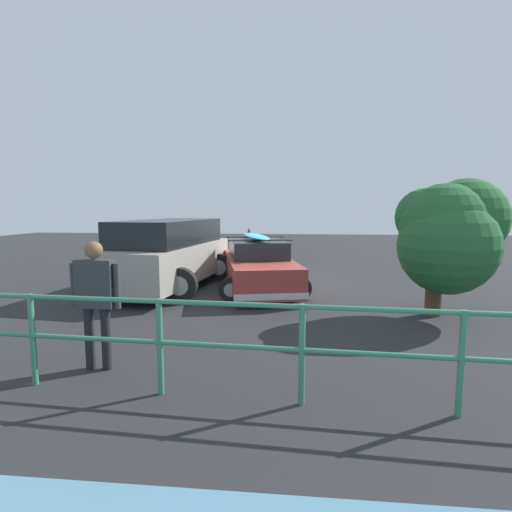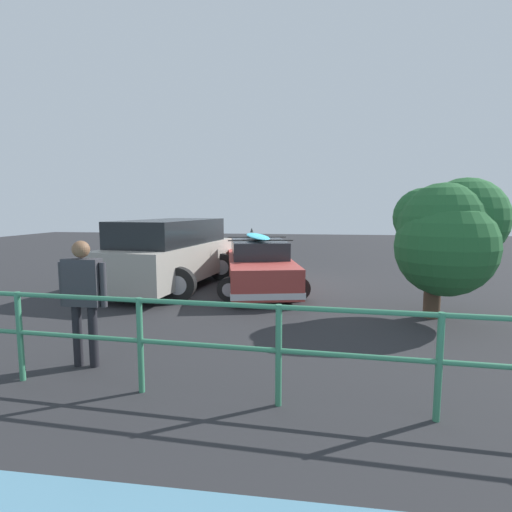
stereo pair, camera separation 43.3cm
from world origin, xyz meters
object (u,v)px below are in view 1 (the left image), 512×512
Objects in this scene: bush_near_left at (447,232)px; sedan_car at (258,266)px; person_bystander at (96,293)px; suv_car at (170,253)px.

sedan_car is at bearing -32.80° from bush_near_left.
bush_near_left is (-3.88, 2.50, 1.06)m from sedan_car.
suv_car is at bearing -82.29° from person_bystander.
sedan_car is 2.37m from suv_car.
sedan_car is 1.75× the size of bush_near_left.
bush_near_left reaches higher than suv_car.
suv_car is 6.66m from bush_near_left.
person_bystander is (-0.72, 5.36, 0.08)m from suv_car.
suv_car is 2.97× the size of person_bystander.
person_bystander is at bearing 97.71° from suv_car.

